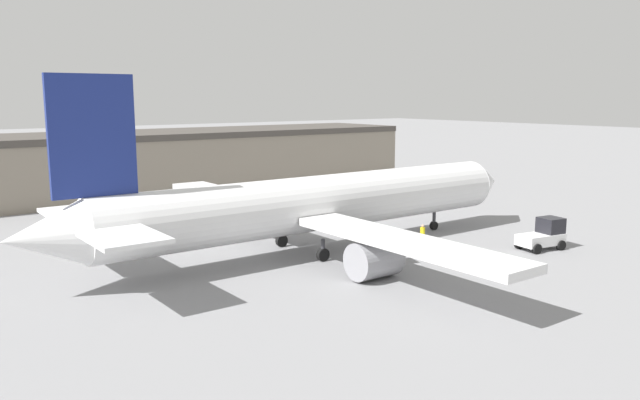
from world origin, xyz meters
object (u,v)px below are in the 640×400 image
airplane (309,205)px  baggage_tug (544,235)px  belt_loader_truck (374,250)px  ground_crew_worker (423,234)px

airplane → baggage_tug: airplane is taller
airplane → belt_loader_truck: (1.24, -5.57, -2.36)m
ground_crew_worker → belt_loader_truck: size_ratio=0.52×
belt_loader_truck → airplane: bearing=118.2°
belt_loader_truck → baggage_tug: bearing=-1.1°
airplane → baggage_tug: size_ratio=11.06×
ground_crew_worker → baggage_tug: size_ratio=0.44×
ground_crew_worker → baggage_tug: baggage_tug is taller
airplane → baggage_tug: (14.31, -9.52, -2.39)m
airplane → ground_crew_worker: 9.11m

